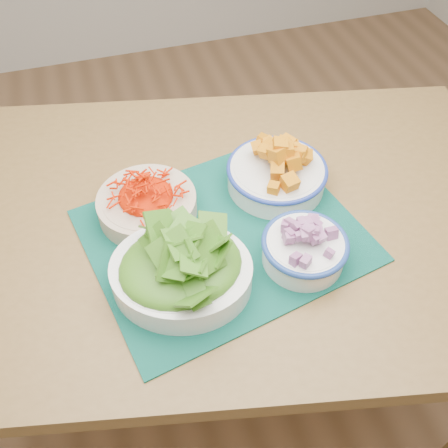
% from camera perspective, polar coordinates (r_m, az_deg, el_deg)
% --- Properties ---
extents(ground, '(4.00, 4.00, 0.00)m').
position_cam_1_polar(ground, '(1.67, 7.39, -14.88)').
color(ground, '#936A47').
rests_on(ground, ground).
extents(table, '(1.34, 1.03, 0.75)m').
position_cam_1_polar(table, '(1.08, 0.62, -2.17)').
color(table, brown).
rests_on(table, ground).
extents(placemat, '(0.57, 0.49, 0.00)m').
position_cam_1_polar(placemat, '(0.96, 0.00, -1.26)').
color(placemat, '#04322A').
rests_on(placemat, table).
extents(carrot_bowl, '(0.24, 0.24, 0.08)m').
position_cam_1_polar(carrot_bowl, '(0.98, -8.85, 2.70)').
color(carrot_bowl, beige).
rests_on(carrot_bowl, placemat).
extents(squash_bowl, '(0.25, 0.25, 0.11)m').
position_cam_1_polar(squash_bowl, '(1.02, 6.11, 6.42)').
color(squash_bowl, silver).
rests_on(squash_bowl, placemat).
extents(lettuce_bowl, '(0.30, 0.28, 0.12)m').
position_cam_1_polar(lettuce_bowl, '(0.84, -4.99, -4.66)').
color(lettuce_bowl, white).
rests_on(lettuce_bowl, placemat).
extents(onion_bowl, '(0.18, 0.18, 0.08)m').
position_cam_1_polar(onion_bowl, '(0.90, 9.21, -2.54)').
color(onion_bowl, white).
rests_on(onion_bowl, placemat).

